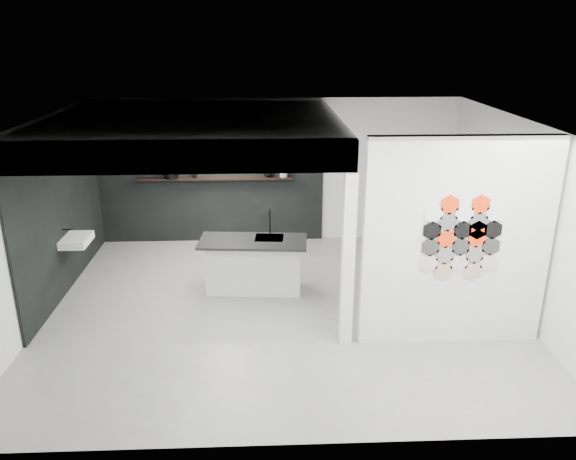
# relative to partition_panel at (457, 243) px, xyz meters

# --- Properties ---
(floor) EXTENTS (7.00, 6.00, 0.01)m
(floor) POSITION_rel_partition_panel_xyz_m (-2.23, 1.00, -1.40)
(floor) COLOR slate
(partition_panel) EXTENTS (2.45, 0.15, 2.80)m
(partition_panel) POSITION_rel_partition_panel_xyz_m (0.00, 0.00, 0.00)
(partition_panel) COLOR silver
(partition_panel) RESTS_ON floor
(bay_clad_back) EXTENTS (4.40, 0.04, 2.35)m
(bay_clad_back) POSITION_rel_partition_panel_xyz_m (-3.52, 3.97, -0.22)
(bay_clad_back) COLOR black
(bay_clad_back) RESTS_ON floor
(bay_clad_left) EXTENTS (0.04, 4.00, 2.35)m
(bay_clad_left) POSITION_rel_partition_panel_xyz_m (-5.70, 2.00, -0.22)
(bay_clad_left) COLOR black
(bay_clad_left) RESTS_ON floor
(bulkhead) EXTENTS (4.40, 4.00, 0.40)m
(bulkhead) POSITION_rel_partition_panel_xyz_m (-3.52, 2.00, 1.15)
(bulkhead) COLOR silver
(bulkhead) RESTS_ON corner_column
(corner_column) EXTENTS (0.16, 0.16, 2.35)m
(corner_column) POSITION_rel_partition_panel_xyz_m (-1.41, 0.00, -0.22)
(corner_column) COLOR silver
(corner_column) RESTS_ON floor
(fascia_beam) EXTENTS (4.40, 0.16, 0.40)m
(fascia_beam) POSITION_rel_partition_panel_xyz_m (-3.52, 0.08, 1.15)
(fascia_beam) COLOR silver
(fascia_beam) RESTS_ON corner_column
(wall_basin) EXTENTS (0.40, 0.60, 0.12)m
(wall_basin) POSITION_rel_partition_panel_xyz_m (-5.46, 1.80, -0.55)
(wall_basin) COLOR silver
(wall_basin) RESTS_ON bay_clad_left
(display_shelf) EXTENTS (3.00, 0.15, 0.04)m
(display_shelf) POSITION_rel_partition_panel_xyz_m (-3.43, 3.87, -0.10)
(display_shelf) COLOR black
(display_shelf) RESTS_ON bay_clad_back
(kitchen_island) EXTENTS (1.74, 0.88, 1.36)m
(kitchen_island) POSITION_rel_partition_panel_xyz_m (-2.66, 1.64, -0.94)
(kitchen_island) COLOR silver
(kitchen_island) RESTS_ON floor
(stockpot) EXTENTS (0.33, 0.33, 0.21)m
(stockpot) POSITION_rel_partition_panel_xyz_m (-4.26, 3.87, 0.02)
(stockpot) COLOR black
(stockpot) RESTS_ON display_shelf
(kettle) EXTENTS (0.22, 0.22, 0.14)m
(kettle) POSITION_rel_partition_panel_xyz_m (-2.40, 3.87, -0.01)
(kettle) COLOR black
(kettle) RESTS_ON display_shelf
(glass_bowl) EXTENTS (0.15, 0.15, 0.10)m
(glass_bowl) POSITION_rel_partition_panel_xyz_m (-2.10, 3.87, -0.03)
(glass_bowl) COLOR gray
(glass_bowl) RESTS_ON display_shelf
(glass_vase) EXTENTS (0.10, 0.10, 0.14)m
(glass_vase) POSITION_rel_partition_panel_xyz_m (-2.08, 3.87, -0.01)
(glass_vase) COLOR gray
(glass_vase) RESTS_ON display_shelf
(bottle_dark) EXTENTS (0.08, 0.08, 0.18)m
(bottle_dark) POSITION_rel_partition_panel_xyz_m (-3.80, 3.87, 0.01)
(bottle_dark) COLOR black
(bottle_dark) RESTS_ON display_shelf
(utensil_cup) EXTENTS (0.10, 0.10, 0.11)m
(utensil_cup) POSITION_rel_partition_panel_xyz_m (-4.16, 3.87, -0.03)
(utensil_cup) COLOR black
(utensil_cup) RESTS_ON display_shelf
(hex_tile_cluster) EXTENTS (1.04, 0.02, 1.16)m
(hex_tile_cluster) POSITION_rel_partition_panel_xyz_m (0.03, -0.09, 0.10)
(hex_tile_cluster) COLOR beige
(hex_tile_cluster) RESTS_ON partition_panel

